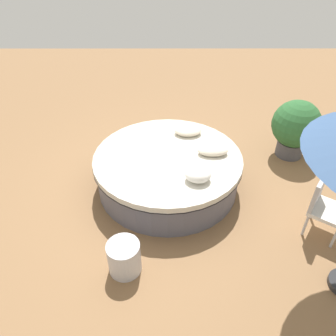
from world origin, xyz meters
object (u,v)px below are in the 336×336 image
(throw_pillow_1, at_px, (213,151))
(planter, at_px, (296,126))
(round_bed, at_px, (168,171))
(side_table, at_px, (125,257))
(patio_chair, at_px, (324,203))
(throw_pillow_0, at_px, (198,175))
(throw_pillow_2, at_px, (188,131))

(throw_pillow_1, bearing_deg, planter, -151.92)
(throw_pillow_1, bearing_deg, round_bed, 4.10)
(side_table, bearing_deg, patio_chair, -165.76)
(throw_pillow_0, xyz_separation_m, side_table, (1.06, 1.15, -0.52))
(planter, xyz_separation_m, side_table, (3.10, 2.77, -0.42))
(throw_pillow_0, relative_size, throw_pillow_2, 0.80)
(planter, bearing_deg, side_table, 41.82)
(throw_pillow_2, relative_size, patio_chair, 0.52)
(round_bed, xyz_separation_m, side_table, (0.59, 1.79, -0.09))
(round_bed, height_order, side_table, round_bed)
(throw_pillow_0, relative_size, throw_pillow_1, 0.78)
(planter, bearing_deg, patio_chair, 84.29)
(round_bed, height_order, throw_pillow_2, throw_pillow_2)
(throw_pillow_0, height_order, throw_pillow_1, throw_pillow_0)
(round_bed, height_order, throw_pillow_1, throw_pillow_1)
(throw_pillow_0, distance_m, side_table, 1.64)
(throw_pillow_2, xyz_separation_m, patio_chair, (-1.92, 1.78, -0.17))
(planter, height_order, side_table, planter)
(patio_chair, bearing_deg, planter, -150.07)
(throw_pillow_0, height_order, planter, planter)
(throw_pillow_0, bearing_deg, side_table, 47.34)
(round_bed, xyz_separation_m, patio_chair, (-2.30, 1.06, 0.22))
(throw_pillow_2, xyz_separation_m, side_table, (0.97, 2.51, -0.48))
(throw_pillow_2, bearing_deg, planter, -173.09)
(planter, bearing_deg, throw_pillow_2, 6.91)
(side_table, bearing_deg, throw_pillow_0, -132.66)
(round_bed, relative_size, throw_pillow_2, 5.09)
(throw_pillow_0, distance_m, throw_pillow_2, 1.37)
(patio_chair, xyz_separation_m, planter, (-0.20, -2.04, 0.11))
(throw_pillow_1, xyz_separation_m, planter, (-1.73, -0.92, -0.06))
(patio_chair, bearing_deg, throw_pillow_1, -90.47)
(throw_pillow_1, height_order, patio_chair, patio_chair)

